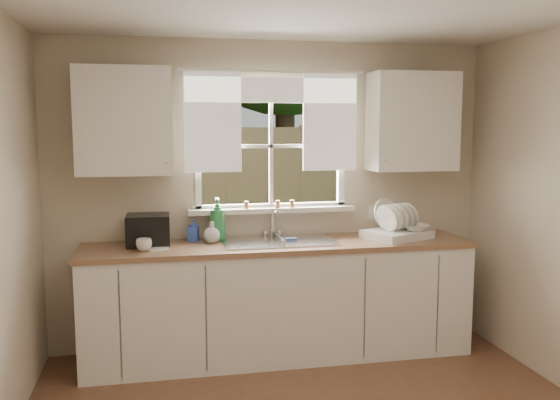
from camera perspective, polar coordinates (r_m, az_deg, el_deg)
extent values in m
cube|color=beige|center=(5.01, -0.81, -7.19)|extent=(3.60, 0.02, 1.15)
cube|color=beige|center=(4.88, -0.85, 13.13)|extent=(3.60, 0.02, 0.35)
cube|color=beige|center=(4.78, -15.16, 4.91)|extent=(1.20, 0.02, 1.00)
cube|color=beige|center=(5.22, 12.28, 5.16)|extent=(1.20, 0.02, 1.00)
cube|color=white|center=(4.92, -0.87, -0.63)|extent=(1.30, 0.06, 0.05)
cube|color=white|center=(4.89, -0.89, 11.06)|extent=(1.30, 0.06, 0.05)
cube|color=white|center=(4.80, -7.96, 5.10)|extent=(0.05, 0.06, 1.05)
cube|color=white|center=(5.02, 5.89, 5.21)|extent=(0.05, 0.06, 1.05)
cube|color=white|center=(4.88, -0.88, 5.20)|extent=(0.03, 0.04, 1.00)
cube|color=white|center=(4.88, -0.88, 5.20)|extent=(1.20, 0.04, 0.03)
cube|color=white|center=(4.86, -0.74, -0.96)|extent=(1.38, 0.14, 0.04)
cylinder|color=white|center=(4.82, -0.71, 12.32)|extent=(1.50, 0.02, 0.02)
cube|color=white|center=(4.74, -6.48, 7.51)|extent=(0.45, 0.02, 0.80)
cube|color=white|center=(4.92, 4.82, 7.52)|extent=(0.45, 0.02, 0.80)
cube|color=white|center=(4.82, -0.73, 10.53)|extent=(1.40, 0.02, 0.20)
cube|color=white|center=(4.75, -0.07, -9.77)|extent=(3.00, 0.62, 0.87)
cube|color=#896244|center=(4.63, -0.07, -4.38)|extent=(3.04, 0.65, 0.04)
cube|color=white|center=(4.60, -14.75, 7.34)|extent=(0.70, 0.33, 0.80)
cube|color=white|center=(5.04, 12.62, 7.36)|extent=(0.70, 0.33, 0.80)
cube|color=beige|center=(5.13, 8.91, -1.19)|extent=(0.08, 0.01, 0.12)
cylinder|color=brown|center=(4.85, -0.23, -0.39)|extent=(0.04, 0.04, 0.06)
cylinder|color=brown|center=(4.80, -3.27, -0.48)|extent=(0.04, 0.04, 0.06)
cylinder|color=brown|center=(4.87, 1.16, -0.36)|extent=(0.04, 0.04, 0.06)
cube|color=#335421|center=(9.98, -6.21, -3.52)|extent=(20.00, 10.00, 0.02)
cube|color=olive|center=(7.88, -4.91, 0.42)|extent=(8.00, 0.10, 1.80)
cube|color=maroon|center=(11.30, -13.09, 3.30)|extent=(3.00, 3.00, 2.20)
cube|color=black|center=(11.29, -13.27, 9.64)|extent=(3.20, 3.20, 0.30)
cylinder|color=#423021|center=(11.02, 0.48, 6.00)|extent=(0.36, 0.36, 3.20)
sphere|color=#214716|center=(11.23, 0.50, 18.33)|extent=(4.00, 4.00, 4.00)
cube|color=#B7B7BC|center=(4.68, -0.15, -5.02)|extent=(0.84, 0.46, 0.18)
cube|color=#B7B7BC|center=(4.66, -0.15, -4.00)|extent=(0.88, 0.50, 0.01)
cube|color=#B7B7BC|center=(4.66, -0.15, -4.30)|extent=(0.02, 0.41, 0.14)
cylinder|color=silver|center=(4.88, -0.73, -2.24)|extent=(0.03, 0.03, 0.22)
cylinder|color=silver|center=(4.79, -0.55, -1.09)|extent=(0.02, 0.18, 0.02)
sphere|color=silver|center=(4.88, -1.42, -3.19)|extent=(0.05, 0.05, 0.05)
sphere|color=silver|center=(4.91, -0.04, -3.14)|extent=(0.05, 0.05, 0.05)
cube|color=silver|center=(4.91, 11.20, -3.24)|extent=(0.60, 0.54, 0.07)
cylinder|color=white|center=(4.97, 10.18, -1.29)|extent=(0.27, 0.17, 0.25)
cylinder|color=white|center=(4.80, 10.25, -1.72)|extent=(0.15, 0.23, 0.22)
cylinder|color=white|center=(4.84, 10.75, -1.65)|extent=(0.15, 0.23, 0.22)
cylinder|color=white|center=(4.88, 11.24, -1.59)|extent=(0.15, 0.23, 0.22)
cylinder|color=white|center=(4.93, 11.72, -1.52)|extent=(0.15, 0.23, 0.22)
cylinder|color=white|center=(4.97, 12.19, -1.46)|extent=(0.15, 0.23, 0.22)
imported|color=white|center=(4.91, 12.89, -2.58)|extent=(0.24, 0.24, 0.05)
imported|color=#2A8242|center=(4.73, -6.04, -1.83)|extent=(0.14, 0.14, 0.34)
imported|color=blue|center=(4.73, -8.35, -2.87)|extent=(0.10, 0.10, 0.18)
imported|color=#F0E4C5|center=(4.65, -6.59, -3.09)|extent=(0.17, 0.17, 0.17)
cylinder|color=white|center=(4.50, -11.81, -4.55)|extent=(0.19, 0.19, 0.01)
imported|color=silver|center=(4.43, -12.96, -4.22)|extent=(0.15, 0.15, 0.09)
cube|color=black|center=(4.63, -12.57, -2.83)|extent=(0.33, 0.29, 0.24)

